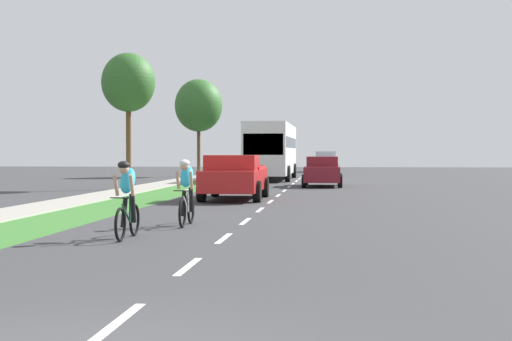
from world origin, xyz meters
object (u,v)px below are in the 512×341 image
Objects in this scene: cyclist_trailing at (186,192)px; street_tree_far at (199,106)px; sedan_maroon at (322,171)px; suv_silver at (326,161)px; pickup_red at (234,177)px; cyclist_lead at (127,199)px; bus_white at (272,148)px; street_tree_near at (128,83)px.

cyclist_trailing is 0.25× the size of street_tree_far.
sedan_maroon is 0.91× the size of suv_silver.
suv_silver is (2.95, 38.17, 0.12)m from pickup_red.
street_tree_far is at bearing 122.18° from sedan_maroon.
cyclist_lead is at bearing -92.35° from pickup_red.
cyclist_lead is 0.25× the size of street_tree_far.
bus_white is 1.68× the size of street_tree_far.
cyclist_lead is at bearing -81.85° from street_tree_far.
cyclist_trailing is 18.24m from street_tree_near.
pickup_red is 0.74× the size of street_tree_far.
sedan_maroon is 10.64m from street_tree_near.
sedan_maroon is at bearing 23.38° from street_tree_near.
bus_white is (-0.44, 29.81, 1.17)m from cyclist_trailing.
cyclist_lead is 0.34× the size of pickup_red.
suv_silver is at bearing 86.66° from cyclist_trailing.
pickup_red is 0.44× the size of bus_white.
cyclist_trailing is 0.34× the size of pickup_red.
pickup_red is 38.29m from suv_silver.
cyclist_lead and cyclist_trailing have the same top height.
street_tree_far is at bearing 99.86° from cyclist_trailing.
pickup_red is at bearing -89.18° from bus_white.
pickup_red is at bearing -94.42° from suv_silver.
suv_silver is (2.80, 47.94, 0.14)m from cyclist_trailing.
street_tree_far is (0.02, 18.12, 0.06)m from street_tree_near.
sedan_maroon is (2.91, 20.57, -0.04)m from cyclist_trailing.
street_tree_near is (-8.86, -31.26, 4.01)m from suv_silver.
street_tree_near is (-5.63, -13.12, 2.98)m from bus_white.
cyclist_trailing is 48.03m from suv_silver.
suv_silver is at bearing 86.09° from cyclist_lead.
bus_white is at bearing -41.72° from street_tree_far.
sedan_maroon is at bearing -57.82° from street_tree_far.
street_tree_near is (-6.07, 16.69, 4.15)m from cyclist_trailing.
street_tree_near is at bearing -90.07° from street_tree_far.
sedan_maroon is (3.58, 23.31, -0.04)m from cyclist_lead.
cyclist_lead is 50.81m from suv_silver.
pickup_red is (-0.15, 9.77, 0.02)m from cyclist_trailing.
cyclist_trailing is 0.15× the size of bus_white.
cyclist_trailing is 29.83m from bus_white.
sedan_maroon is 0.67× the size of street_tree_near.
cyclist_lead is 32.57m from bus_white.
street_tree_far reaches higher than cyclist_trailing.
cyclist_trailing reaches higher than sedan_maroon.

